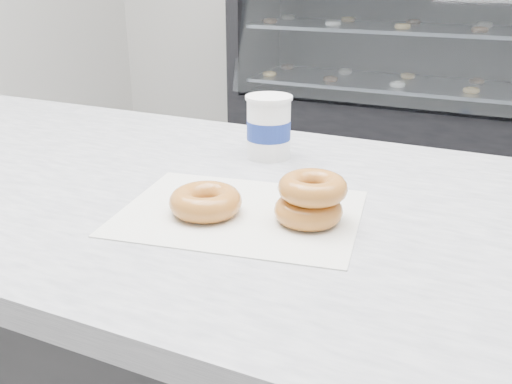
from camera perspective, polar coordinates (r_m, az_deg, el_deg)
display_case at (r=3.57m, az=17.56°, el=8.64°), size 2.40×0.74×1.25m
wax_paper at (r=0.83m, az=-1.58°, el=-2.06°), size 0.38×0.31×0.00m
donut_single at (r=0.82m, az=-5.06°, el=-0.95°), size 0.12×0.12×0.04m
donut_stack at (r=0.79m, az=5.47°, el=-0.70°), size 0.13×0.13×0.07m
coffee_cup at (r=1.06m, az=1.27°, el=6.60°), size 0.09×0.09×0.12m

